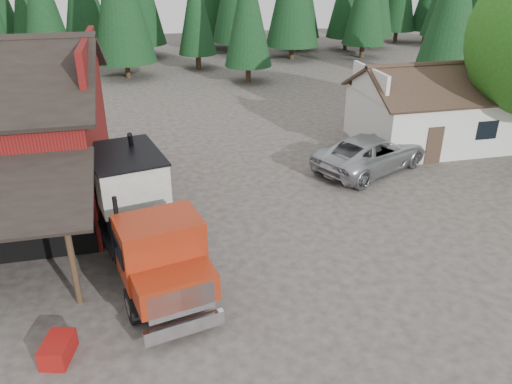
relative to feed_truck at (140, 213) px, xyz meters
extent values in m
plane|color=#3F3732|center=(3.50, -4.03, -1.95)|extent=(120.00, 120.00, 0.00)
cube|color=maroon|center=(-1.50, 5.97, 4.05)|extent=(0.25, 7.00, 2.00)
cylinder|color=#382619|center=(-2.10, -1.93, -0.55)|extent=(0.20, 0.20, 2.80)
cube|color=silver|center=(16.50, 8.97, -0.45)|extent=(8.00, 6.00, 3.00)
cube|color=#38281E|center=(16.50, 7.47, 1.80)|extent=(8.60, 3.42, 1.80)
cube|color=#38281E|center=(16.50, 10.47, 1.80)|extent=(8.60, 3.42, 1.80)
cube|color=silver|center=(12.50, 8.97, 1.80)|extent=(0.20, 4.20, 1.50)
cube|color=silver|center=(20.50, 8.97, 1.80)|extent=(0.20, 4.20, 1.50)
cube|color=#38281E|center=(15.00, 5.95, -0.95)|extent=(0.90, 0.06, 2.00)
cube|color=black|center=(18.00, 5.95, -0.35)|extent=(1.20, 0.06, 1.00)
cylinder|color=#382619|center=(9.50, 25.97, -1.15)|extent=(0.44, 0.44, 1.60)
cone|color=black|center=(9.50, 25.97, 3.95)|extent=(3.96, 3.96, 9.00)
cylinder|color=#382619|center=(25.50, 21.97, -1.15)|extent=(0.44, 0.44, 1.60)
cylinder|color=#382619|center=(-0.50, 29.97, -1.15)|extent=(0.44, 0.44, 1.60)
cylinder|color=black|center=(-0.39, -3.23, -1.40)|extent=(0.59, 1.16, 1.11)
cylinder|color=black|center=(1.69, -2.77, -1.40)|extent=(0.59, 1.16, 1.11)
cylinder|color=black|center=(-1.43, 1.52, -1.40)|extent=(0.59, 1.16, 1.11)
cylinder|color=black|center=(0.65, 1.98, -1.40)|extent=(0.59, 1.16, 1.11)
cylinder|color=black|center=(-1.74, 2.91, -1.40)|extent=(0.59, 1.16, 1.11)
cylinder|color=black|center=(0.34, 3.37, -1.40)|extent=(0.59, 1.16, 1.11)
cube|color=black|center=(-0.04, 0.17, -0.99)|extent=(2.96, 8.75, 0.41)
cube|color=silver|center=(0.99, -4.53, -1.40)|extent=(2.31, 0.68, 0.46)
cube|color=silver|center=(0.97, -4.43, -0.59)|extent=(1.90, 0.51, 0.91)
cube|color=maroon|center=(0.84, -3.84, -0.43)|extent=(2.51, 1.78, 0.86)
cube|color=maroon|center=(0.55, -2.55, 0.12)|extent=(2.74, 2.20, 1.87)
cube|color=black|center=(0.73, -3.34, 0.43)|extent=(2.10, 0.54, 0.91)
cylinder|color=black|center=(-0.63, -1.88, 0.68)|extent=(0.17, 0.17, 1.82)
cube|color=black|center=(0.34, -1.56, 0.07)|extent=(2.45, 0.65, 1.62)
cube|color=black|center=(-0.35, 1.55, -0.72)|extent=(3.78, 6.29, 0.16)
cube|color=beige|center=(-0.35, 1.55, 0.78)|extent=(2.99, 3.77, 1.62)
cone|color=beige|center=(-0.35, 1.55, -0.23)|extent=(2.66, 2.66, 0.71)
cube|color=black|center=(-0.35, 1.55, 1.61)|extent=(3.11, 3.89, 0.08)
cylinder|color=black|center=(-0.06, 3.07, 0.68)|extent=(0.28, 2.25, 3.09)
cube|color=maroon|center=(-1.46, 3.80, -0.43)|extent=(0.77, 0.92, 0.46)
cylinder|color=silver|center=(1.55, -1.66, -1.09)|extent=(0.77, 1.11, 0.57)
imported|color=#ACAFB4|center=(11.50, 5.97, -1.06)|extent=(7.11, 5.52, 1.80)
cube|color=maroon|center=(-2.45, -4.33, -1.65)|extent=(0.95, 1.24, 0.60)
camera|label=1|loc=(0.45, -15.64, 8.10)|focal=35.00mm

